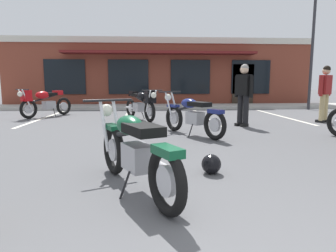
{
  "coord_description": "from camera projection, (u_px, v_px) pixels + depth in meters",
  "views": [
    {
      "loc": [
        -0.59,
        -1.24,
        1.2
      ],
      "look_at": [
        -0.29,
        3.22,
        0.55
      ],
      "focal_mm": 32.44,
      "sensor_mm": 36.0,
      "label": 1
    }
  ],
  "objects": [
    {
      "name": "ground_plane",
      "position": [
        181.0,
        149.0,
        5.48
      ],
      "size": [
        80.0,
        80.0,
        0.0
      ],
      "primitive_type": "plane",
      "color": "#515154"
    },
    {
      "name": "sidewalk_kerb",
      "position": [
        161.0,
        107.0,
        14.02
      ],
      "size": [
        22.0,
        1.8,
        0.14
      ],
      "primitive_type": "cube",
      "color": "#A8A59E",
      "rests_on": "ground_plane"
    },
    {
      "name": "brick_storefront_building",
      "position": [
        158.0,
        73.0,
        17.88
      ],
      "size": [
        15.55,
        6.35,
        3.41
      ],
      "color": "brown",
      "rests_on": "ground_plane"
    },
    {
      "name": "painted_stall_lines",
      "position": [
        165.0,
        117.0,
        10.47
      ],
      "size": [
        8.3,
        4.8,
        0.01
      ],
      "color": "silver",
      "rests_on": "ground_plane"
    },
    {
      "name": "motorcycle_foreground_classic",
      "position": [
        134.0,
        150.0,
        3.34
      ],
      "size": [
        1.17,
        1.96,
        0.98
      ],
      "color": "black",
      "rests_on": "ground_plane"
    },
    {
      "name": "motorcycle_red_sportbike",
      "position": [
        141.0,
        103.0,
        9.57
      ],
      "size": [
        1.21,
        1.95,
        0.98
      ],
      "color": "black",
      "rests_on": "ground_plane"
    },
    {
      "name": "motorcycle_black_cruiser",
      "position": [
        44.0,
        102.0,
        10.41
      ],
      "size": [
        1.42,
        1.83,
        0.98
      ],
      "color": "black",
      "rests_on": "ground_plane"
    },
    {
      "name": "motorcycle_silver_naked",
      "position": [
        192.0,
        115.0,
        6.86
      ],
      "size": [
        1.33,
        1.87,
        0.98
      ],
      "color": "black",
      "rests_on": "ground_plane"
    },
    {
      "name": "person_in_shorts_foreground",
      "position": [
        325.0,
        90.0,
        8.94
      ],
      "size": [
        0.55,
        0.43,
        1.68
      ],
      "color": "black",
      "rests_on": "ground_plane"
    },
    {
      "name": "person_by_back_row",
      "position": [
        244.0,
        91.0,
        8.2
      ],
      "size": [
        0.42,
        0.56,
        1.68
      ],
      "color": "black",
      "rests_on": "ground_plane"
    },
    {
      "name": "helmet_on_pavement",
      "position": [
        211.0,
        164.0,
        3.99
      ],
      "size": [
        0.26,
        0.26,
        0.26
      ],
      "color": "black",
      "rests_on": "ground_plane"
    },
    {
      "name": "parking_lot_lamp_post",
      "position": [
        315.0,
        28.0,
        12.76
      ],
      "size": [
        0.24,
        0.76,
        5.39
      ],
      "color": "#2D2D33",
      "rests_on": "ground_plane"
    }
  ]
}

